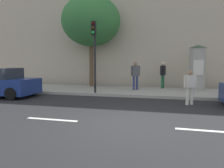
# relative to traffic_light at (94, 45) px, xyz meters

# --- Properties ---
(ground_plane) EXTENTS (80.00, 80.00, 0.00)m
(ground_plane) POSITION_rel_traffic_light_xyz_m (2.70, -5.24, -2.85)
(ground_plane) COLOR #232326
(sidewalk_curb) EXTENTS (36.00, 4.00, 0.15)m
(sidewalk_curb) POSITION_rel_traffic_light_xyz_m (2.70, 1.76, -2.78)
(sidewalk_curb) COLOR #9E9B93
(sidewalk_curb) RESTS_ON ground_plane
(lane_markings) EXTENTS (25.80, 0.16, 0.01)m
(lane_markings) POSITION_rel_traffic_light_xyz_m (2.70, -5.24, -2.85)
(lane_markings) COLOR silver
(lane_markings) RESTS_ON ground_plane
(building_backdrop) EXTENTS (36.00, 5.00, 10.56)m
(building_backdrop) POSITION_rel_traffic_light_xyz_m (2.70, 6.76, 2.43)
(building_backdrop) COLOR #B7A893
(building_backdrop) RESTS_ON ground_plane
(traffic_light) EXTENTS (0.24, 0.45, 3.99)m
(traffic_light) POSITION_rel_traffic_light_xyz_m (0.00, 0.00, 0.00)
(traffic_light) COLOR black
(traffic_light) RESTS_ON sidewalk_curb
(poster_column) EXTENTS (1.03, 1.03, 2.81)m
(poster_column) POSITION_rel_traffic_light_xyz_m (5.80, 2.51, -1.28)
(poster_column) COLOR #9E9B93
(poster_column) RESTS_ON sidewalk_curb
(street_tree) EXTENTS (4.19, 4.19, 6.46)m
(street_tree) POSITION_rel_traffic_light_xyz_m (-1.32, 3.22, 1.97)
(street_tree) COLOR brown
(street_tree) RESTS_ON sidewalk_curb
(pedestrian_with_bag) EXTENTS (0.56, 0.52, 1.53)m
(pedestrian_with_bag) POSITION_rel_traffic_light_xyz_m (4.96, -1.49, -1.94)
(pedestrian_with_bag) COLOR silver
(pedestrian_with_bag) RESTS_ON ground_plane
(pedestrian_tallest) EXTENTS (0.54, 0.48, 1.77)m
(pedestrian_tallest) POSITION_rel_traffic_light_xyz_m (2.08, 1.94, -1.65)
(pedestrian_tallest) COLOR navy
(pedestrian_tallest) RESTS_ON sidewalk_curb
(pedestrian_in_dark_shirt) EXTENTS (0.37, 0.63, 1.76)m
(pedestrian_in_dark_shirt) POSITION_rel_traffic_light_xyz_m (3.75, 3.21, -1.65)
(pedestrian_in_dark_shirt) COLOR #1E5938
(pedestrian_in_dark_shirt) RESTS_ON sidewalk_curb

